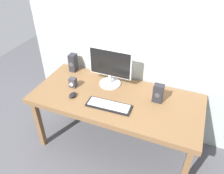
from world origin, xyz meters
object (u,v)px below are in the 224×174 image
speaker_left (73,63)px  audio_controller (73,82)px  desk (116,102)px  speaker_right (158,93)px  keyboard_primary (109,106)px  mouse (73,95)px  monitor (110,67)px

speaker_left → audio_controller: 0.35m
desk → speaker_right: size_ratio=8.90×
keyboard_primary → mouse: size_ratio=4.66×
speaker_right → speaker_left: bearing=169.6°
mouse → audio_controller: 0.19m
monitor → mouse: 0.50m
desk → speaker_right: speaker_right is taller
keyboard_primary → speaker_left: speaker_left is taller
mouse → speaker_left: 0.53m
desk → speaker_right: bearing=13.9°
desk → speaker_right: (0.41, 0.10, 0.16)m
monitor → keyboard_primary: (0.14, -0.37, -0.21)m
speaker_right → audio_controller: size_ratio=1.80×
keyboard_primary → audio_controller: bearing=161.8°
keyboard_primary → audio_controller: audio_controller is taller
monitor → audio_controller: (-0.36, -0.21, -0.16)m
monitor → speaker_left: (-0.52, 0.09, -0.11)m
speaker_right → audio_controller: speaker_right is taller
desk → keyboard_primary: keyboard_primary is taller
desk → speaker_left: (-0.67, 0.30, 0.17)m
keyboard_primary → mouse: (-0.41, 0.00, 0.01)m
speaker_left → desk: bearing=-24.0°
desk → keyboard_primary: (-0.01, -0.16, 0.08)m
speaker_left → speaker_right: bearing=-10.4°
desk → mouse: mouse is taller
desk → audio_controller: bearing=179.9°
speaker_right → speaker_left: (-1.08, 0.20, 0.01)m
monitor → speaker_right: monitor is taller
speaker_right → speaker_left: size_ratio=0.91×
keyboard_primary → speaker_right: speaker_right is taller
speaker_right → speaker_left: 1.10m
desk → audio_controller: size_ratio=16.06×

